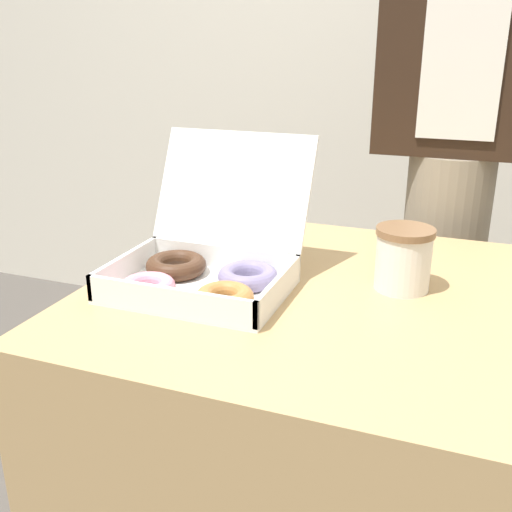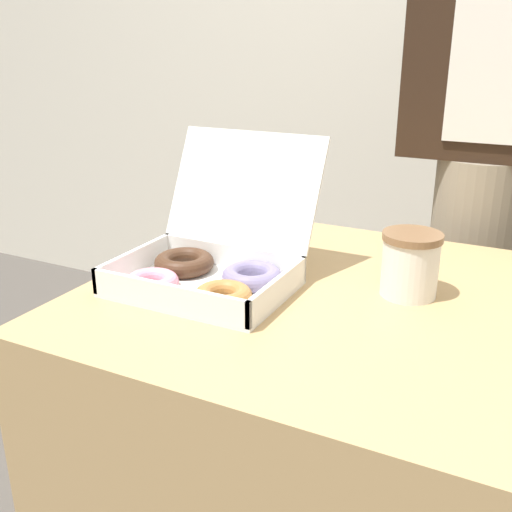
% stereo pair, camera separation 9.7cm
% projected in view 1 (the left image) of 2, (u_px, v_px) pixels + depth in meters
% --- Properties ---
extents(table, '(0.86, 0.76, 0.76)m').
position_uv_depth(table, '(331.00, 469.00, 1.17)').
color(table, tan).
rests_on(table, ground_plane).
extents(donut_box, '(0.30, 0.32, 0.25)m').
position_uv_depth(donut_box, '(206.00, 265.00, 1.05)').
color(donut_box, white).
rests_on(donut_box, table).
extents(coffee_cup, '(0.10, 0.10, 0.11)m').
position_uv_depth(coffee_cup, '(403.00, 258.00, 1.04)').
color(coffee_cup, silver).
rests_on(coffee_cup, table).
extents(person_customer, '(0.38, 0.21, 1.70)m').
position_uv_depth(person_customer, '(455.00, 141.00, 1.43)').
color(person_customer, gray).
rests_on(person_customer, ground_plane).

